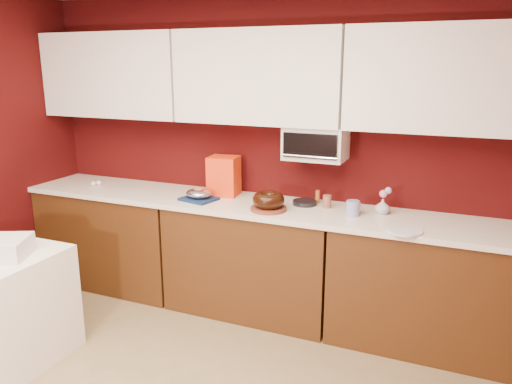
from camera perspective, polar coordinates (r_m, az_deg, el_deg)
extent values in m
cube|color=#3B0808|center=(4.06, 1.28, 4.58)|extent=(4.00, 0.02, 2.50)
cube|color=#45250D|center=(4.68, -15.67, -5.03)|extent=(1.31, 0.58, 0.86)
cube|color=#45250D|center=(4.02, -0.44, -7.73)|extent=(1.31, 0.58, 0.86)
cube|color=#45250D|center=(3.74, 19.00, -10.35)|extent=(1.31, 0.58, 0.86)
cube|color=silver|center=(3.87, -0.45, -1.56)|extent=(4.00, 0.62, 0.04)
cube|color=white|center=(4.53, -15.76, 12.71)|extent=(1.31, 0.33, 0.70)
cube|color=white|center=(3.85, 0.40, 13.01)|extent=(1.31, 0.33, 0.70)
cube|color=white|center=(3.56, 21.10, 11.95)|extent=(1.31, 0.33, 0.70)
cube|color=white|center=(3.77, 6.87, 5.61)|extent=(0.45, 0.30, 0.25)
cube|color=black|center=(3.61, 6.15, 5.26)|extent=(0.40, 0.02, 0.18)
cylinder|color=silver|center=(3.61, 6.05, 4.05)|extent=(0.42, 0.02, 0.02)
cylinder|color=brown|center=(3.67, 1.43, -1.93)|extent=(0.35, 0.35, 0.02)
torus|color=black|center=(3.65, 1.44, -0.91)|extent=(0.29, 0.29, 0.10)
cube|color=#14264D|center=(3.97, -6.55, -0.79)|extent=(0.30, 0.27, 0.02)
ellipsoid|color=silver|center=(3.96, -6.57, -0.16)|extent=(0.23, 0.20, 0.08)
ellipsoid|color=#A75E4C|center=(3.95, -6.58, 0.19)|extent=(0.10, 0.08, 0.06)
cube|color=red|center=(4.08, -3.69, 1.86)|extent=(0.26, 0.24, 0.32)
cylinder|color=black|center=(3.84, 5.59, -1.21)|extent=(0.21, 0.21, 0.03)
imported|color=silver|center=(3.64, 11.17, -1.73)|extent=(0.12, 0.12, 0.10)
cylinder|color=#1B2699|center=(3.60, 11.00, -1.84)|extent=(0.12, 0.12, 0.11)
imported|color=#ABB4C2|center=(3.69, 14.26, -1.49)|extent=(0.11, 0.11, 0.12)
sphere|color=pink|center=(3.67, 14.35, -0.20)|extent=(0.06, 0.06, 0.06)
sphere|color=#7DA8C9|center=(3.68, 14.88, 0.15)|extent=(0.05, 0.05, 0.05)
cylinder|color=white|center=(3.35, 16.68, -4.30)|extent=(0.25, 0.25, 0.01)
cylinder|color=#9B521C|center=(3.89, 7.06, -0.52)|extent=(0.04, 0.04, 0.10)
cylinder|color=brown|center=(3.77, 8.12, -1.07)|extent=(0.06, 0.06, 0.09)
ellipsoid|color=white|center=(4.64, -18.10, 0.95)|extent=(0.05, 0.04, 0.04)
ellipsoid|color=white|center=(4.65, -17.53, 1.01)|extent=(0.05, 0.05, 0.04)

